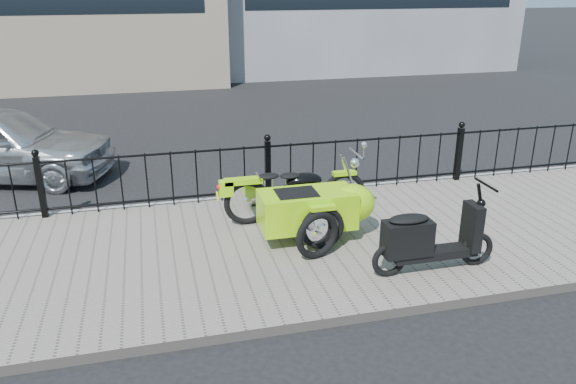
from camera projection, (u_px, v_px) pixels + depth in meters
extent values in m
plane|color=black|center=(287.00, 235.00, 8.28)|extent=(120.00, 120.00, 0.00)
cube|color=slate|center=(296.00, 246.00, 7.80)|extent=(30.00, 3.80, 0.12)
cube|color=gray|center=(266.00, 197.00, 9.56)|extent=(30.00, 0.10, 0.12)
cylinder|color=black|center=(267.00, 147.00, 9.11)|extent=(14.00, 0.04, 0.04)
cylinder|color=black|center=(268.00, 190.00, 9.37)|extent=(14.00, 0.04, 0.04)
cube|color=black|center=(41.00, 187.00, 8.44)|extent=(0.09, 0.09, 0.96)
sphere|color=black|center=(35.00, 153.00, 8.25)|extent=(0.11, 0.11, 0.11)
cube|color=black|center=(268.00, 169.00, 9.24)|extent=(0.09, 0.09, 0.96)
sphere|color=black|center=(267.00, 138.00, 9.05)|extent=(0.11, 0.11, 0.11)
cube|color=black|center=(459.00, 154.00, 10.05)|extent=(0.09, 0.09, 0.96)
sphere|color=black|center=(462.00, 125.00, 9.85)|extent=(0.11, 0.11, 0.11)
torus|color=black|center=(344.00, 193.00, 8.58)|extent=(0.69, 0.09, 0.69)
torus|color=black|center=(247.00, 202.00, 8.24)|extent=(0.69, 0.09, 0.69)
torus|color=black|center=(322.00, 228.00, 7.39)|extent=(0.60, 0.08, 0.60)
cube|color=gray|center=(296.00, 197.00, 8.40)|extent=(0.34, 0.22, 0.24)
cylinder|color=black|center=(296.00, 201.00, 8.43)|extent=(1.40, 0.04, 0.04)
ellipsoid|color=black|center=(304.00, 181.00, 8.34)|extent=(0.54, 0.29, 0.26)
cylinder|color=silver|center=(356.00, 154.00, 8.40)|extent=(0.03, 0.56, 0.03)
cylinder|color=silver|center=(348.00, 174.00, 8.48)|extent=(0.25, 0.04, 0.59)
sphere|color=silver|center=(355.00, 163.00, 8.45)|extent=(0.15, 0.15, 0.15)
cube|color=#99E40C|center=(344.00, 173.00, 8.46)|extent=(0.36, 0.12, 0.06)
cube|color=#99E40C|center=(243.00, 181.00, 8.10)|extent=(0.55, 0.16, 0.08)
ellipsoid|color=black|center=(290.00, 176.00, 8.26)|extent=(0.31, 0.22, 0.08)
ellipsoid|color=black|center=(269.00, 176.00, 8.18)|extent=(0.31, 0.22, 0.08)
sphere|color=red|center=(219.00, 187.00, 8.05)|extent=(0.07, 0.07, 0.07)
cube|color=yellow|center=(217.00, 196.00, 8.20)|extent=(0.02, 0.14, 0.10)
cube|color=#99E40C|center=(307.00, 209.00, 7.67)|extent=(1.30, 0.62, 0.50)
ellipsoid|color=#99E40C|center=(352.00, 203.00, 7.81)|extent=(0.65, 0.60, 0.54)
cube|color=black|center=(297.00, 194.00, 7.56)|extent=(0.55, 0.43, 0.06)
cube|color=#99E40C|center=(323.00, 208.00, 7.28)|extent=(0.34, 0.11, 0.06)
torus|color=black|center=(477.00, 249.00, 7.09)|extent=(0.45, 0.08, 0.45)
torus|color=black|center=(389.00, 260.00, 6.82)|extent=(0.45, 0.08, 0.45)
cube|color=black|center=(434.00, 253.00, 6.95)|extent=(1.09, 0.24, 0.11)
cube|color=black|center=(407.00, 238.00, 6.77)|extent=(0.60, 0.28, 0.43)
ellipsoid|color=black|center=(409.00, 219.00, 6.68)|extent=(0.51, 0.25, 0.10)
cube|color=black|center=(472.00, 227.00, 6.95)|extent=(0.13, 0.33, 0.60)
cylinder|color=black|center=(481.00, 202.00, 6.85)|extent=(0.17, 0.04, 0.48)
cylinder|color=black|center=(486.00, 185.00, 6.79)|extent=(0.03, 0.48, 0.03)
torus|color=black|center=(317.00, 235.00, 7.23)|extent=(0.64, 0.28, 0.64)
imported|color=#B8BBC0|center=(0.00, 144.00, 10.37)|extent=(4.35, 2.75, 1.38)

